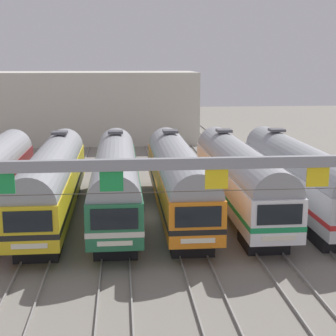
{
  "coord_description": "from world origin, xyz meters",
  "views": [
    {
      "loc": [
        -1.64,
        -32.64,
        10.15
      ],
      "look_at": [
        1.74,
        3.82,
        2.43
      ],
      "focal_mm": 54.98,
      "sensor_mm": 36.0,
      "label": 1
    }
  ],
  "objects_px": {
    "commuter_train_green": "(116,177)",
    "commuter_train_white": "(238,175)",
    "commuter_train_orange": "(178,176)",
    "commuter_train_stainless": "(298,174)",
    "commuter_train_yellow": "(52,179)",
    "catenary_gantry": "(165,187)"
  },
  "relations": [
    {
      "from": "commuter_train_white",
      "to": "commuter_train_orange",
      "type": "bearing_deg",
      "value": 180.0
    },
    {
      "from": "commuter_train_yellow",
      "to": "commuter_train_white",
      "type": "height_order",
      "value": "same"
    },
    {
      "from": "commuter_train_orange",
      "to": "commuter_train_stainless",
      "type": "bearing_deg",
      "value": 0.0
    },
    {
      "from": "commuter_train_yellow",
      "to": "catenary_gantry",
      "type": "relative_size",
      "value": 0.71
    },
    {
      "from": "commuter_train_white",
      "to": "commuter_train_yellow",
      "type": "bearing_deg",
      "value": 180.0
    },
    {
      "from": "commuter_train_white",
      "to": "catenary_gantry",
      "type": "xyz_separation_m",
      "value": [
        -6.08,
        -13.5,
        2.66
      ]
    },
    {
      "from": "commuter_train_orange",
      "to": "catenary_gantry",
      "type": "distance_m",
      "value": 13.91
    },
    {
      "from": "commuter_train_green",
      "to": "commuter_train_orange",
      "type": "relative_size",
      "value": 1.0
    },
    {
      "from": "commuter_train_orange",
      "to": "commuter_train_stainless",
      "type": "relative_size",
      "value": 1.0
    },
    {
      "from": "commuter_train_yellow",
      "to": "commuter_train_stainless",
      "type": "distance_m",
      "value": 16.2
    },
    {
      "from": "commuter_train_orange",
      "to": "commuter_train_white",
      "type": "height_order",
      "value": "same"
    },
    {
      "from": "commuter_train_orange",
      "to": "commuter_train_green",
      "type": "bearing_deg",
      "value": 180.0
    },
    {
      "from": "commuter_train_green",
      "to": "commuter_train_white",
      "type": "bearing_deg",
      "value": 0.0
    },
    {
      "from": "commuter_train_orange",
      "to": "commuter_train_stainless",
      "type": "distance_m",
      "value": 8.1
    },
    {
      "from": "commuter_train_white",
      "to": "catenary_gantry",
      "type": "bearing_deg",
      "value": -114.23
    },
    {
      "from": "commuter_train_green",
      "to": "commuter_train_orange",
      "type": "xyz_separation_m",
      "value": [
        4.05,
        0.0,
        0.0
      ]
    },
    {
      "from": "commuter_train_green",
      "to": "commuter_train_stainless",
      "type": "height_order",
      "value": "same"
    },
    {
      "from": "commuter_train_stainless",
      "to": "catenary_gantry",
      "type": "relative_size",
      "value": 0.71
    },
    {
      "from": "commuter_train_green",
      "to": "commuter_train_stainless",
      "type": "bearing_deg",
      "value": 0.0
    },
    {
      "from": "commuter_train_green",
      "to": "commuter_train_yellow",
      "type": "bearing_deg",
      "value": 180.0
    },
    {
      "from": "commuter_train_stainless",
      "to": "catenary_gantry",
      "type": "height_order",
      "value": "catenary_gantry"
    },
    {
      "from": "commuter_train_orange",
      "to": "catenary_gantry",
      "type": "bearing_deg",
      "value": -98.53
    }
  ]
}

